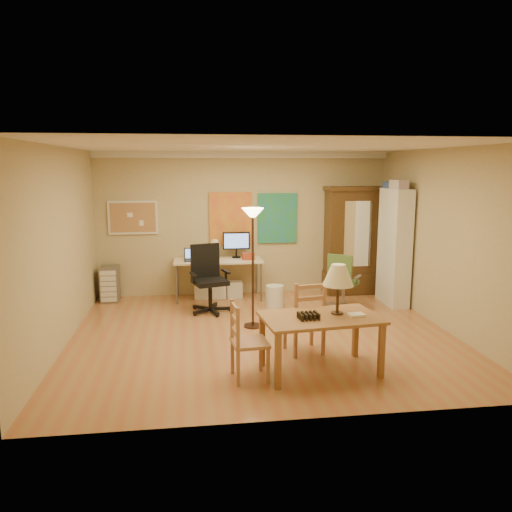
{
  "coord_description": "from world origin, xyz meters",
  "views": [
    {
      "loc": [
        -1.02,
        -6.9,
        2.43
      ],
      "look_at": [
        -0.05,
        0.3,
        1.12
      ],
      "focal_mm": 35.0,
      "sensor_mm": 36.0,
      "label": 1
    }
  ],
  "objects": [
    {
      "name": "bookshelf",
      "position": [
        2.55,
        1.36,
        1.02
      ],
      "size": [
        0.31,
        0.82,
        2.05
      ],
      "color": "white",
      "rests_on": "floor"
    },
    {
      "name": "ladder_chair_back",
      "position": [
        0.45,
        -0.76,
        0.46
      ],
      "size": [
        0.53,
        0.51,
        0.98
      ],
      "color": "#A07449",
      "rests_on": "floor"
    },
    {
      "name": "wastebin",
      "position": [
        0.42,
        1.4,
        0.19
      ],
      "size": [
        0.31,
        0.31,
        0.39
      ],
      "primitive_type": "cylinder",
      "color": "silver",
      "rests_on": "floor"
    },
    {
      "name": "art_panel_right",
      "position": [
        0.65,
        2.47,
        1.45
      ],
      "size": [
        0.75,
        0.04,
        0.95
      ],
      "primitive_type": "cube",
      "color": "teal",
      "rests_on": "floor"
    },
    {
      "name": "corkboard",
      "position": [
        -2.05,
        2.47,
        1.5
      ],
      "size": [
        0.9,
        0.04,
        0.62
      ],
      "primitive_type": "cube",
      "color": "#B57B55",
      "rests_on": "floor"
    },
    {
      "name": "office_chair_green",
      "position": [
        1.57,
        1.18,
        0.26
      ],
      "size": [
        0.62,
        0.62,
        0.97
      ],
      "color": "slate",
      "rests_on": "floor"
    },
    {
      "name": "office_chair_black",
      "position": [
        -0.71,
        1.3,
        0.3
      ],
      "size": [
        0.7,
        0.7,
        1.14
      ],
      "color": "black",
      "rests_on": "floor"
    },
    {
      "name": "dining_table",
      "position": [
        0.57,
        -1.37,
        0.82
      ],
      "size": [
        1.45,
        0.97,
        1.29
      ],
      "color": "brown",
      "rests_on": "floor"
    },
    {
      "name": "computer_desk",
      "position": [
        -0.49,
        2.16,
        0.45
      ],
      "size": [
        1.62,
        0.71,
        1.22
      ],
      "color": "beige",
      "rests_on": "floor"
    },
    {
      "name": "crown_molding",
      "position": [
        0.0,
        2.46,
        2.64
      ],
      "size": [
        5.5,
        0.08,
        0.12
      ],
      "primitive_type": "cube",
      "color": "white",
      "rests_on": "floor"
    },
    {
      "name": "torchiere_lamp",
      "position": [
        -0.09,
        0.39,
        1.46
      ],
      "size": [
        0.33,
        0.33,
        1.82
      ],
      "color": "#382116",
      "rests_on": "floor"
    },
    {
      "name": "ladder_chair_left",
      "position": [
        -0.39,
        -1.48,
        0.43
      ],
      "size": [
        0.44,
        0.46,
        0.91
      ],
      "color": "#A07449",
      "rests_on": "floor"
    },
    {
      "name": "drawer_cart",
      "position": [
        -2.48,
        2.22,
        0.32
      ],
      "size": [
        0.32,
        0.39,
        0.65
      ],
      "color": "slate",
      "rests_on": "floor"
    },
    {
      "name": "armoire",
      "position": [
        2.09,
        2.24,
        0.89
      ],
      "size": [
        1.12,
        0.53,
        2.05
      ],
      "color": "#341D0E",
      "rests_on": "floor"
    },
    {
      "name": "art_panel_left",
      "position": [
        -0.25,
        2.47,
        1.45
      ],
      "size": [
        0.8,
        0.04,
        1.0
      ],
      "primitive_type": "cube",
      "color": "gold",
      "rests_on": "floor"
    },
    {
      "name": "floor",
      "position": [
        0.0,
        0.0,
        0.0
      ],
      "size": [
        5.5,
        5.5,
        0.0
      ],
      "primitive_type": "plane",
      "color": "#AF653E",
      "rests_on": "ground"
    }
  ]
}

